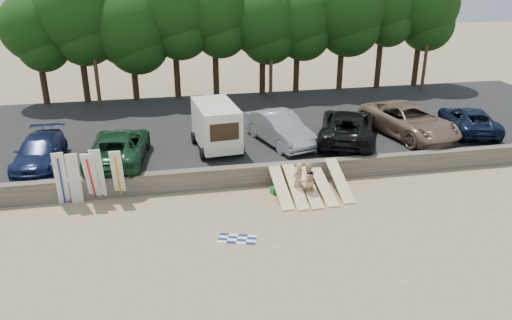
% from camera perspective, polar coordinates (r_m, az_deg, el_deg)
% --- Properties ---
extents(ground, '(120.00, 120.00, 0.00)m').
position_cam_1_polar(ground, '(22.02, 5.86, -5.62)').
color(ground, tan).
rests_on(ground, ground).
extents(seawall, '(44.00, 0.50, 1.00)m').
position_cam_1_polar(seawall, '(24.40, 3.87, -1.38)').
color(seawall, '#6B6356').
rests_on(seawall, ground).
extents(parking_lot, '(44.00, 14.50, 0.70)m').
position_cam_1_polar(parking_lot, '(31.28, 0.33, 3.75)').
color(parking_lot, '#282828').
rests_on(parking_lot, ground).
extents(treeline, '(32.91, 6.23, 9.45)m').
position_cam_1_polar(treeline, '(36.84, -1.87, 16.56)').
color(treeline, '#382616').
rests_on(treeline, parking_lot).
extents(utility_poles, '(25.80, 0.26, 9.00)m').
position_cam_1_polar(utility_poles, '(35.80, 1.75, 14.44)').
color(utility_poles, '#473321').
rests_on(utility_poles, parking_lot).
extents(box_trailer, '(2.51, 4.05, 2.47)m').
position_cam_1_polar(box_trailer, '(26.32, -4.58, 4.07)').
color(box_trailer, beige).
rests_on(box_trailer, parking_lot).
extents(car_0, '(2.11, 5.02, 1.45)m').
position_cam_1_polar(car_0, '(26.51, -23.52, 0.86)').
color(car_0, '#111A3C').
rests_on(car_0, parking_lot).
extents(car_1, '(3.22, 6.02, 1.61)m').
position_cam_1_polar(car_1, '(25.69, -15.44, 1.48)').
color(car_1, '#14371E').
rests_on(car_1, parking_lot).
extents(car_2, '(3.19, 5.44, 1.69)m').
position_cam_1_polar(car_2, '(27.32, 2.76, 3.61)').
color(car_2, '#999A9E').
rests_on(car_2, parking_lot).
extents(car_3, '(5.09, 6.89, 1.74)m').
position_cam_1_polar(car_3, '(28.08, 10.40, 3.83)').
color(car_3, black).
rests_on(car_3, parking_lot).
extents(car_4, '(4.32, 6.94, 1.79)m').
position_cam_1_polar(car_4, '(29.82, 17.09, 4.34)').
color(car_4, '#7B614E').
rests_on(car_4, parking_lot).
extents(car_5, '(3.63, 5.67, 1.46)m').
position_cam_1_polar(car_5, '(31.75, 23.11, 4.26)').
color(car_5, black).
rests_on(car_5, parking_lot).
extents(surfboard_upright_0, '(0.57, 0.60, 2.57)m').
position_cam_1_polar(surfboard_upright_0, '(23.35, -21.40, -1.97)').
color(surfboard_upright_0, silver).
rests_on(surfboard_upright_0, ground).
extents(surfboard_upright_1, '(0.57, 0.66, 2.55)m').
position_cam_1_polar(surfboard_upright_1, '(23.10, -20.04, -2.04)').
color(surfboard_upright_1, silver).
rests_on(surfboard_upright_1, ground).
extents(surfboard_upright_2, '(0.60, 0.87, 2.50)m').
position_cam_1_polar(surfboard_upright_2, '(23.10, -18.33, -1.89)').
color(surfboard_upright_2, silver).
rests_on(surfboard_upright_2, ground).
extents(surfboard_upright_3, '(0.55, 0.57, 2.57)m').
position_cam_1_polar(surfboard_upright_3, '(23.15, -17.59, -1.65)').
color(surfboard_upright_3, silver).
rests_on(surfboard_upright_3, ground).
extents(surfboard_upright_4, '(0.53, 0.79, 2.52)m').
position_cam_1_polar(surfboard_upright_4, '(23.01, -15.50, -1.63)').
color(surfboard_upright_4, silver).
rests_on(surfboard_upright_4, ground).
extents(surfboard_low_0, '(0.56, 2.87, 1.01)m').
position_cam_1_polar(surfboard_low_0, '(22.81, 2.84, -3.09)').
color(surfboard_low_0, beige).
rests_on(surfboard_low_0, ground).
extents(surfboard_low_1, '(0.56, 2.86, 1.05)m').
position_cam_1_polar(surfboard_low_1, '(22.86, 4.53, -3.02)').
color(surfboard_low_1, beige).
rests_on(surfboard_low_1, ground).
extents(surfboard_low_2, '(0.56, 2.91, 0.89)m').
position_cam_1_polar(surfboard_low_2, '(23.07, 6.07, -3.06)').
color(surfboard_low_2, beige).
rests_on(surfboard_low_2, ground).
extents(surfboard_low_3, '(0.56, 2.93, 0.80)m').
position_cam_1_polar(surfboard_low_3, '(23.36, 7.71, -2.92)').
color(surfboard_low_3, beige).
rests_on(surfboard_low_3, ground).
extents(surfboard_low_4, '(0.56, 2.84, 1.10)m').
position_cam_1_polar(surfboard_low_4, '(23.67, 9.53, -2.30)').
color(surfboard_low_4, beige).
rests_on(surfboard_low_4, ground).
extents(beachgoer_a, '(0.73, 0.66, 1.67)m').
position_cam_1_polar(beachgoer_a, '(22.79, 4.82, -2.24)').
color(beachgoer_a, tan).
rests_on(beachgoer_a, ground).
extents(beachgoer_b, '(0.94, 0.79, 1.71)m').
position_cam_1_polar(beachgoer_b, '(22.68, 5.87, -2.36)').
color(beachgoer_b, tan).
rests_on(beachgoer_b, ground).
extents(cooler, '(0.47, 0.43, 0.32)m').
position_cam_1_polar(cooler, '(23.28, 2.18, -3.47)').
color(cooler, '#227E35').
rests_on(cooler, ground).
extents(gear_bag, '(0.31, 0.26, 0.22)m').
position_cam_1_polar(gear_bag, '(23.65, 4.53, -3.23)').
color(gear_bag, orange).
rests_on(gear_bag, ground).
extents(beach_towel, '(1.89, 1.89, 0.00)m').
position_cam_1_polar(beach_towel, '(19.75, -2.16, -8.99)').
color(beach_towel, white).
rests_on(beach_towel, ground).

